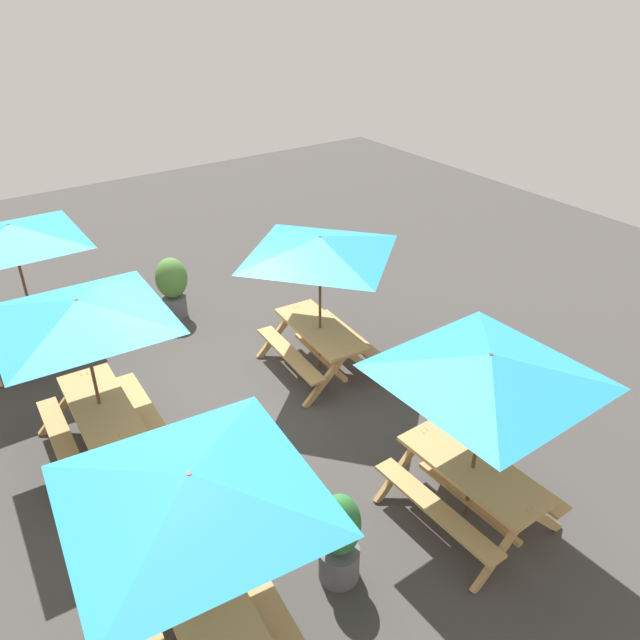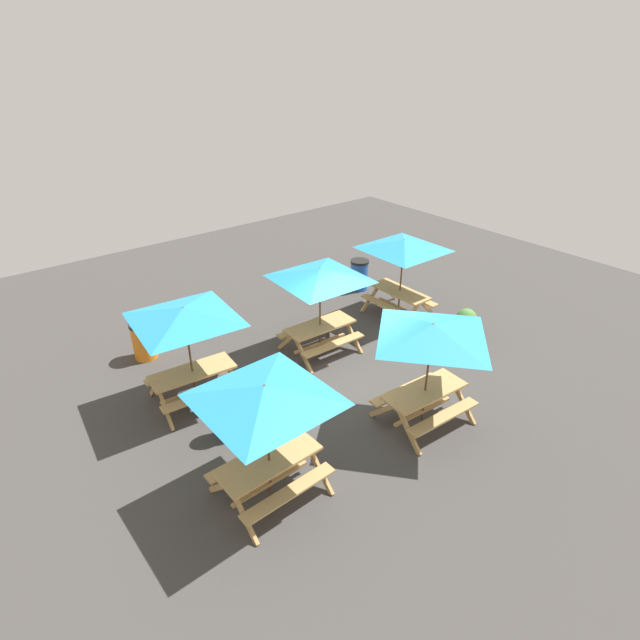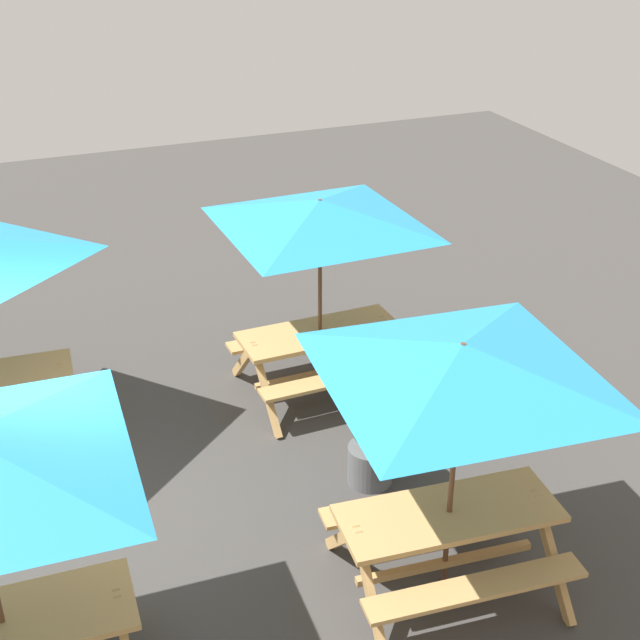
% 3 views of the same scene
% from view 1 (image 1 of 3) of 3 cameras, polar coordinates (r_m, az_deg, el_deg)
% --- Properties ---
extents(ground_plane, '(24.00, 24.00, 0.00)m').
position_cam_1_polar(ground_plane, '(9.36, -9.35, -8.56)').
color(ground_plane, '#3D3A38').
rests_on(ground_plane, ground).
extents(picnic_table_0, '(2.83, 2.83, 2.34)m').
position_cam_1_polar(picnic_table_0, '(6.75, 15.04, -5.25)').
color(picnic_table_0, tan).
rests_on(picnic_table_0, ground).
extents(picnic_table_1, '(2.13, 2.13, 2.34)m').
position_cam_1_polar(picnic_table_1, '(9.25, 0.00, 5.85)').
color(picnic_table_1, tan).
rests_on(picnic_table_1, ground).
extents(picnic_table_2, '(2.83, 2.83, 2.34)m').
position_cam_1_polar(picnic_table_2, '(8.05, -20.98, -0.19)').
color(picnic_table_2, tan).
rests_on(picnic_table_2, ground).
extents(picnic_table_3, '(2.83, 2.83, 2.34)m').
position_cam_1_polar(picnic_table_3, '(10.80, -26.25, 6.32)').
color(picnic_table_3, tan).
rests_on(picnic_table_3, ground).
extents(picnic_table_4, '(2.82, 2.82, 2.34)m').
position_cam_1_polar(picnic_table_4, '(5.33, -11.55, -15.99)').
color(picnic_table_4, tan).
rests_on(picnic_table_4, ground).
extents(potted_plant_0, '(0.58, 0.58, 1.16)m').
position_cam_1_polar(potted_plant_0, '(11.71, -13.37, 3.18)').
color(potted_plant_0, '#59595B').
rests_on(potted_plant_0, ground).
extents(potted_plant_1, '(0.44, 0.44, 1.15)m').
position_cam_1_polar(potted_plant_1, '(6.85, 1.80, -19.32)').
color(potted_plant_1, '#59595B').
rests_on(potted_plant_1, ground).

